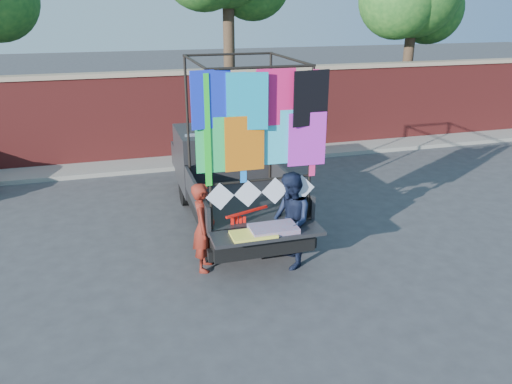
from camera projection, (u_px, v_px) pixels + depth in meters
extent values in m
plane|color=#38383A|center=(282.00, 258.00, 9.24)|extent=(90.00, 90.00, 0.00)
cube|color=maroon|center=(207.00, 115.00, 15.08)|extent=(30.00, 0.35, 2.50)
cube|color=tan|center=(206.00, 71.00, 14.62)|extent=(30.00, 0.45, 0.12)
cube|color=gray|center=(213.00, 159.00, 14.88)|extent=(30.00, 1.20, 0.12)
cylinder|color=#38281C|center=(229.00, 60.00, 15.90)|extent=(0.36, 0.36, 5.46)
cylinder|color=#38281C|center=(407.00, 68.00, 17.76)|extent=(0.36, 0.36, 4.55)
sphere|color=#164F1B|center=(429.00, 9.00, 17.66)|extent=(2.40, 2.40, 2.40)
cylinder|color=black|center=(186.00, 190.00, 11.58)|extent=(0.23, 0.69, 0.69)
cylinder|color=black|center=(209.00, 243.00, 9.03)|extent=(0.23, 0.69, 0.69)
cylinder|color=black|center=(253.00, 184.00, 12.00)|extent=(0.23, 0.69, 0.69)
cylinder|color=black|center=(294.00, 232.00, 9.46)|extent=(0.23, 0.69, 0.69)
cube|color=black|center=(235.00, 202.00, 10.41)|extent=(1.78, 4.41, 0.31)
cube|color=black|center=(245.00, 203.00, 9.60)|extent=(1.89, 2.41, 0.10)
cube|color=black|center=(197.00, 197.00, 9.27)|extent=(0.06, 2.41, 0.47)
cube|color=black|center=(290.00, 187.00, 9.76)|extent=(0.06, 2.41, 0.47)
cube|color=black|center=(230.00, 173.00, 10.58)|extent=(1.89, 0.06, 0.47)
cube|color=black|center=(220.00, 157.00, 11.48)|extent=(1.89, 1.68, 1.31)
cube|color=#8C9EAD|center=(224.00, 145.00, 10.90)|extent=(1.68, 0.06, 0.58)
cube|color=#8C9EAD|center=(213.00, 140.00, 12.11)|extent=(1.68, 0.10, 0.73)
cube|color=black|center=(210.00, 154.00, 12.61)|extent=(1.84, 0.94, 0.58)
cube|color=black|center=(267.00, 233.00, 8.27)|extent=(1.89, 0.58, 0.06)
cube|color=black|center=(263.00, 248.00, 8.63)|extent=(1.94, 0.16, 0.19)
cylinder|color=black|center=(209.00, 154.00, 7.90)|extent=(0.05, 0.05, 2.62)
cylinder|color=black|center=(188.00, 124.00, 9.88)|extent=(0.05, 0.05, 2.62)
cylinder|color=black|center=(310.00, 146.00, 8.35)|extent=(0.05, 0.05, 2.62)
cylinder|color=black|center=(270.00, 118.00, 10.33)|extent=(0.05, 0.05, 2.62)
cylinder|color=black|center=(262.00, 67.00, 7.66)|extent=(1.78, 0.05, 0.05)
cylinder|color=black|center=(229.00, 54.00, 9.64)|extent=(1.78, 0.05, 0.05)
cylinder|color=black|center=(194.00, 62.00, 8.43)|extent=(0.05, 2.26, 0.05)
cylinder|color=black|center=(290.00, 59.00, 8.88)|extent=(0.05, 2.26, 0.05)
cylinder|color=black|center=(261.00, 180.00, 8.31)|extent=(1.78, 0.04, 0.04)
cube|color=#1C38FF|center=(213.00, 101.00, 7.60)|extent=(0.65, 0.02, 0.89)
cube|color=#0D8FB6|center=(246.00, 100.00, 7.70)|extent=(0.65, 0.02, 0.89)
cube|color=#F31B6A|center=(278.00, 97.00, 7.88)|extent=(0.65, 0.02, 0.89)
cube|color=black|center=(310.00, 96.00, 7.98)|extent=(0.65, 0.02, 0.89)
cube|color=#21C059|center=(214.00, 144.00, 7.85)|extent=(0.65, 0.02, 0.89)
cube|color=orange|center=(247.00, 142.00, 7.94)|extent=(0.65, 0.02, 0.89)
cube|color=#33CEF2|center=(277.00, 139.00, 8.12)|extent=(0.65, 0.02, 0.89)
cube|color=#CD2AD4|center=(308.00, 138.00, 8.22)|extent=(0.65, 0.02, 0.89)
cube|color=#1BD829|center=(207.00, 132.00, 7.73)|extent=(0.10, 0.01, 1.78)
cube|color=#F82979|center=(314.00, 125.00, 8.19)|extent=(0.10, 0.01, 1.78)
cube|color=#1C85FF|center=(243.00, 129.00, 7.88)|extent=(0.10, 0.01, 1.78)
cube|color=white|center=(220.00, 197.00, 8.17)|extent=(0.47, 0.01, 0.47)
cube|color=white|center=(248.00, 194.00, 8.30)|extent=(0.47, 0.01, 0.47)
cube|color=white|center=(275.00, 191.00, 8.42)|extent=(0.47, 0.01, 0.47)
cube|color=white|center=(301.00, 188.00, 8.54)|extent=(0.47, 0.01, 0.47)
cube|color=red|center=(273.00, 229.00, 8.27)|extent=(0.79, 0.47, 0.08)
cube|color=#FFF850|center=(253.00, 234.00, 8.12)|extent=(0.73, 0.42, 0.04)
imported|color=maroon|center=(204.00, 227.00, 8.60)|extent=(0.55, 0.67, 1.60)
imported|color=#161E37|center=(290.00, 221.00, 8.68)|extent=(0.73, 0.89, 1.73)
cube|color=#FF150D|center=(247.00, 212.00, 8.56)|extent=(0.82, 0.33, 0.04)
cube|color=#FF150D|center=(232.00, 228.00, 8.57)|extent=(0.05, 0.02, 0.49)
cube|color=#FF150D|center=(236.00, 229.00, 8.59)|extent=(0.05, 0.02, 0.49)
cube|color=#FF150D|center=(241.00, 230.00, 8.62)|extent=(0.05, 0.02, 0.49)
cube|color=#FF150D|center=(245.00, 230.00, 8.64)|extent=(0.05, 0.02, 0.49)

